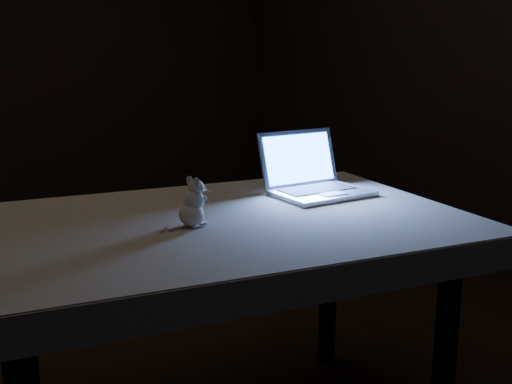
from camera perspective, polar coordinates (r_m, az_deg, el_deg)
table at (r=1.93m, az=-3.27°, el=-12.69°), size 1.42×1.03×0.70m
tablecloth at (r=1.84m, az=-0.59°, el=-3.54°), size 1.55×1.18×0.09m
laptop at (r=2.08m, az=5.94°, el=2.43°), size 0.30×0.27×0.20m
plush_mouse at (r=1.72m, az=-5.80°, el=-0.91°), size 0.10×0.10×0.13m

